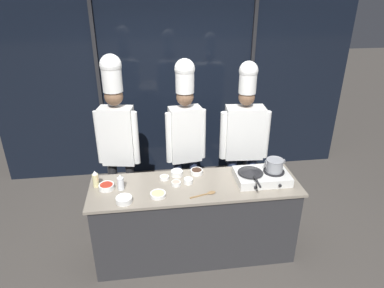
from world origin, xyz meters
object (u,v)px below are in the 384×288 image
(prep_bowl_garlic, at_px, (188,181))
(prep_bowl_onion, at_px, (124,199))
(squeeze_bottle_clear, at_px, (121,182))
(chef_line, at_px, (244,132))
(serving_spoon_slotted, at_px, (208,193))
(chef_head, at_px, (117,128))
(prep_bowl_soy_glaze, at_px, (197,171))
(squeeze_bottle_oil, at_px, (96,179))
(portable_stove, at_px, (262,176))
(prep_bowl_bean_sprouts, at_px, (177,173))
(prep_bowl_ginger, at_px, (158,194))
(prep_bowl_shrimp, at_px, (176,183))
(frying_pan, at_px, (251,171))
(chef_sous, at_px, (185,128))
(prep_bowl_chili_flakes, at_px, (106,186))
(stock_pot, at_px, (275,165))
(prep_bowl_chicken, at_px, (164,177))

(prep_bowl_garlic, relative_size, prep_bowl_onion, 0.60)
(squeeze_bottle_clear, bearing_deg, chef_line, 25.58)
(squeeze_bottle_clear, height_order, prep_bowl_garlic, squeeze_bottle_clear)
(serving_spoon_slotted, relative_size, chef_head, 0.13)
(prep_bowl_soy_glaze, xyz_separation_m, serving_spoon_slotted, (0.06, -0.41, -0.02))
(squeeze_bottle_oil, xyz_separation_m, serving_spoon_slotted, (1.11, -0.30, -0.08))
(portable_stove, bearing_deg, prep_bowl_bean_sprouts, 166.07)
(squeeze_bottle_clear, xyz_separation_m, prep_bowl_ginger, (0.36, -0.17, -0.06))
(prep_bowl_shrimp, bearing_deg, frying_pan, -2.05)
(prep_bowl_garlic, distance_m, prep_bowl_bean_sprouts, 0.20)
(portable_stove, height_order, chef_line, chef_line)
(prep_bowl_ginger, distance_m, chef_sous, 0.97)
(frying_pan, distance_m, chef_line, 0.74)
(prep_bowl_onion, height_order, prep_bowl_shrimp, prep_bowl_onion)
(prep_bowl_ginger, bearing_deg, squeeze_bottle_oil, 156.67)
(squeeze_bottle_oil, relative_size, prep_bowl_bean_sprouts, 1.36)
(portable_stove, xyz_separation_m, prep_bowl_garlic, (-0.77, 0.04, -0.02))
(squeeze_bottle_oil, bearing_deg, chef_sous, 29.99)
(chef_head, height_order, chef_line, chef_head)
(prep_bowl_garlic, xyz_separation_m, serving_spoon_slotted, (0.17, -0.22, -0.02))
(squeeze_bottle_clear, height_order, prep_bowl_onion, squeeze_bottle_clear)
(prep_bowl_bean_sprouts, relative_size, chef_head, 0.06)
(prep_bowl_chili_flakes, bearing_deg, prep_bowl_bean_sprouts, 13.25)
(squeeze_bottle_clear, bearing_deg, prep_bowl_ginger, -25.58)
(squeeze_bottle_clear, bearing_deg, chef_head, 94.16)
(prep_bowl_shrimp, distance_m, serving_spoon_slotted, 0.36)
(stock_pot, bearing_deg, prep_bowl_bean_sprouts, 167.79)
(chef_line, bearing_deg, portable_stove, 94.65)
(stock_pot, relative_size, prep_bowl_ginger, 1.32)
(prep_bowl_onion, bearing_deg, prep_bowl_chicken, 42.39)
(stock_pot, xyz_separation_m, prep_bowl_chicken, (-1.14, 0.16, -0.15))
(prep_bowl_ginger, bearing_deg, stock_pot, 7.17)
(prep_bowl_bean_sprouts, xyz_separation_m, prep_bowl_onion, (-0.54, -0.43, -0.00))
(chef_sous, bearing_deg, prep_bowl_ginger, 57.56)
(stock_pot, bearing_deg, serving_spoon_slotted, -165.96)
(prep_bowl_soy_glaze, relative_size, serving_spoon_slotted, 0.49)
(stock_pot, relative_size, chef_line, 0.10)
(stock_pot, xyz_separation_m, chef_head, (-1.63, 0.67, 0.22))
(portable_stove, distance_m, prep_bowl_soy_glaze, 0.70)
(prep_bowl_chili_flakes, height_order, chef_sous, chef_sous)
(prep_bowl_garlic, relative_size, prep_bowl_soy_glaze, 0.70)
(squeeze_bottle_clear, distance_m, prep_bowl_chicken, 0.47)
(squeeze_bottle_oil, bearing_deg, portable_stove, -3.78)
(prep_bowl_bean_sprouts, xyz_separation_m, serving_spoon_slotted, (0.27, -0.40, -0.03))
(stock_pot, bearing_deg, portable_stove, -179.89)
(prep_bowl_bean_sprouts, height_order, chef_head, chef_head)
(stock_pot, bearing_deg, prep_bowl_soy_glaze, 164.13)
(stock_pot, distance_m, chef_line, 0.73)
(prep_bowl_onion, distance_m, prep_bowl_shrimp, 0.57)
(prep_bowl_onion, bearing_deg, chef_sous, 52.35)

